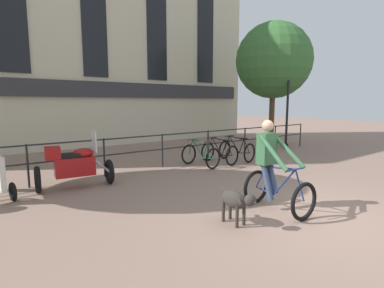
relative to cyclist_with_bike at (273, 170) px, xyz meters
name	(u,v)px	position (x,y,z in m)	size (l,w,h in m)	color
ground_plane	(317,217)	(0.32, -0.74, -0.76)	(60.00, 60.00, 0.00)	#8E7060
canal_railing	(162,145)	(0.32, 4.46, -0.05)	(15.05, 0.05, 1.05)	#232326
building_facade	(91,16)	(0.32, 10.25, 5.04)	(18.00, 0.72, 11.65)	beige
cyclist_with_bike	(273,170)	(0.00, 0.00, 0.00)	(0.73, 1.20, 1.70)	black
dog	(236,201)	(-1.07, -0.10, -0.35)	(0.25, 0.89, 0.60)	#332D28
parked_motorcycle	(74,165)	(-2.57, 3.72, -0.20)	(1.79, 0.84, 1.35)	black
parked_bicycle_near_lamp	(201,155)	(1.32, 3.80, -0.41)	(0.81, 1.19, 0.86)	black
parked_bicycle_mid_left	(220,153)	(2.14, 3.80, -0.41)	(0.80, 1.19, 0.86)	black
parked_bicycle_mid_right	(237,150)	(2.96, 3.80, -0.41)	(0.82, 1.20, 0.86)	black
street_lamp	(288,97)	(6.88, 4.56, 1.49)	(0.28, 0.28, 3.99)	black
tree_canalside_right	(274,61)	(7.47, 5.86, 3.23)	(3.60, 3.60, 5.81)	brown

